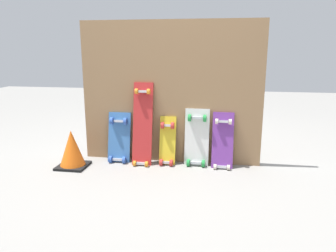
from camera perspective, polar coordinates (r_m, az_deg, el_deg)
The scene contains 8 objects.
ground_plane at distance 3.35m, azimuth 0.20°, elevation -6.43°, with size 12.00×12.00×0.00m, color gray.
plywood_wall_panel at distance 3.25m, azimuth 0.41°, elevation 5.73°, with size 1.81×0.04×1.41m, color #99724C.
skateboard_blue at distance 3.38m, azimuth -8.57°, elevation -2.48°, with size 0.23×0.18×0.56m.
skateboard_red at distance 3.25m, azimuth -4.49°, elevation -0.28°, with size 0.20×0.23×0.88m.
skateboard_yellow at distance 3.27m, azimuth -0.12°, elevation -3.14°, with size 0.16×0.18×0.54m.
skateboard_white at distance 3.24m, azimuth 5.04°, elevation -2.51°, with size 0.24×0.15×0.62m.
skateboard_purple at distance 3.21m, azimuth 9.51°, elevation -3.14°, with size 0.21×0.19×0.61m.
traffic_cone at distance 3.31m, azimuth -16.45°, elevation -3.92°, with size 0.28×0.28×0.37m.
Camera 1 is at (0.51, -3.11, 1.14)m, focal length 34.87 mm.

